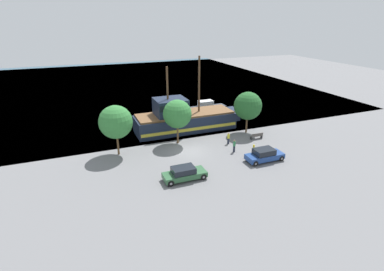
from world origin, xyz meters
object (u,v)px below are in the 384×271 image
parked_car_curb_front (184,173)px  pirate_ship (183,119)px  pedestrian_walking_far (228,138)px  moored_boat_dockside (207,107)px  bench_promenade_east (257,136)px  parked_car_curb_mid (264,155)px  fire_hydrant (254,147)px  pedestrian_walking_near (234,146)px

parked_car_curb_front → pirate_ship: bearing=70.0°
parked_car_curb_front → pedestrian_walking_far: 11.01m
parked_car_curb_front → pedestrian_walking_far: size_ratio=2.87×
pirate_ship → moored_boat_dockside: 10.51m
parked_car_curb_front → bench_promenade_east: size_ratio=2.47×
parked_car_curb_mid → moored_boat_dockside: bearing=84.1°
parked_car_curb_mid → fire_hydrant: bearing=80.5°
parked_car_curb_mid → bench_promenade_east: size_ratio=2.47×
moored_boat_dockside → fire_hydrant: bearing=-95.3°
bench_promenade_east → pedestrian_walking_near: (-5.02, -2.60, 0.38)m
parked_car_curb_front → fire_hydrant: bearing=18.6°
fire_hydrant → pedestrian_walking_far: pedestrian_walking_far is taller
fire_hydrant → pedestrian_walking_far: size_ratio=0.49×
moored_boat_dockside → parked_car_curb_front: moored_boat_dockside is taller
fire_hydrant → bench_promenade_east: 3.97m
parked_car_curb_mid → fire_hydrant: size_ratio=5.87×
fire_hydrant → pedestrian_walking_near: pedestrian_walking_near is taller
parked_car_curb_mid → pedestrian_walking_near: size_ratio=2.76×
pirate_ship → parked_car_curb_front: (-5.06, -13.87, -1.07)m
pirate_ship → moored_boat_dockside: bearing=45.6°
parked_car_curb_mid → pedestrian_walking_far: bearing=103.7°
moored_boat_dockside → pirate_ship: bearing=-134.4°
fire_hydrant → bench_promenade_east: (2.47, 3.11, 0.03)m
moored_boat_dockside → pedestrian_walking_near: bearing=-103.7°
moored_boat_dockside → pedestrian_walking_far: bearing=-103.9°
parked_car_curb_front → parked_car_curb_mid: size_ratio=1.00×
pirate_ship → pedestrian_walking_far: size_ratio=10.24×
pedestrian_walking_far → pedestrian_walking_near: bearing=-102.5°
moored_boat_dockside → pedestrian_walking_near: 17.72m
pirate_ship → pedestrian_walking_far: 8.13m
parked_car_curb_mid → fire_hydrant: parked_car_curb_mid is taller
moored_boat_dockside → parked_car_curb_mid: 20.84m
moored_boat_dockside → parked_car_curb_front: 24.66m
bench_promenade_east → parked_car_curb_mid: bearing=-115.9°
pedestrian_walking_far → parked_car_curb_front: bearing=-142.6°
parked_car_curb_front → parked_car_curb_mid: 10.25m
pirate_ship → fire_hydrant: 11.80m
pirate_ship → fire_hydrant: (5.67, -10.26, -1.36)m
pirate_ship → parked_car_curb_mid: pirate_ship is taller
pirate_ship → bench_promenade_east: size_ratio=8.83×
parked_car_curb_front → pedestrian_walking_far: pedestrian_walking_far is taller
bench_promenade_east → pedestrian_walking_far: 4.46m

